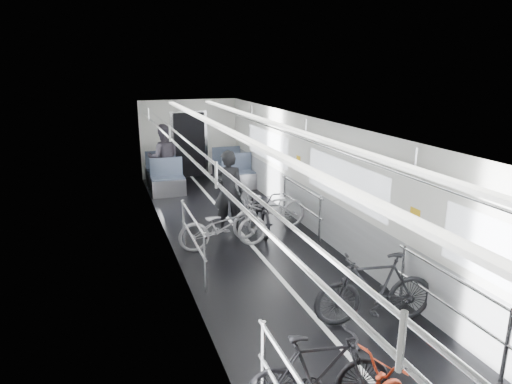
# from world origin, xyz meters

# --- Properties ---
(car_shell) EXTENTS (3.02, 14.01, 2.41)m
(car_shell) POSITION_xyz_m (0.00, 1.78, 1.13)
(car_shell) COLOR black
(car_shell) RESTS_ON ground
(bike_left_mid) EXTENTS (1.56, 0.67, 0.91)m
(bike_left_mid) POSITION_xyz_m (-0.77, -3.55, 0.45)
(bike_left_mid) COLOR black
(bike_left_mid) RESTS_ON floor
(bike_left_far) EXTENTS (1.75, 0.65, 0.91)m
(bike_left_far) POSITION_xyz_m (-0.55, 0.93, 0.46)
(bike_left_far) COLOR #99989D
(bike_left_far) RESTS_ON floor
(bike_right_near) EXTENTS (1.75, 0.77, 1.02)m
(bike_right_near) POSITION_xyz_m (0.70, -2.28, 0.51)
(bike_right_near) COLOR black
(bike_right_near) RESTS_ON floor
(bike_right_mid) EXTENTS (1.95, 1.12, 0.97)m
(bike_right_mid) POSITION_xyz_m (0.60, 1.41, 0.49)
(bike_right_mid) COLOR #9F9FA3
(bike_right_mid) RESTS_ON floor
(bike_aisle) EXTENTS (0.84, 1.83, 0.93)m
(bike_aisle) POSITION_xyz_m (0.47, 1.70, 0.46)
(bike_aisle) COLOR black
(bike_aisle) RESTS_ON floor
(person_standing) EXTENTS (0.74, 0.60, 1.76)m
(person_standing) POSITION_xyz_m (-0.20, 1.80, 0.88)
(person_standing) COLOR black
(person_standing) RESTS_ON floor
(person_seated) EXTENTS (0.97, 0.78, 1.87)m
(person_seated) POSITION_xyz_m (-1.00, 5.56, 0.93)
(person_seated) COLOR #353038
(person_seated) RESTS_ON floor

